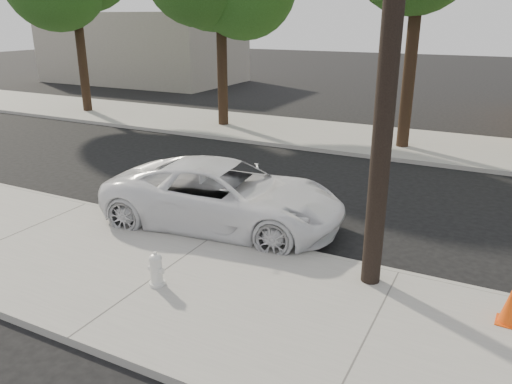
{
  "coord_description": "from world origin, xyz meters",
  "views": [
    {
      "loc": [
        5.43,
        -10.86,
        4.73
      ],
      "look_at": [
        0.61,
        -1.47,
        1.0
      ],
      "focal_mm": 35.0,
      "sensor_mm": 36.0,
      "label": 1
    }
  ],
  "objects_px": {
    "police_cruiser": "(224,195)",
    "traffic_cone": "(512,304)",
    "utility_pole": "(393,18)",
    "fire_hydrant": "(156,270)"
  },
  "relations": [
    {
      "from": "utility_pole",
      "to": "police_cruiser",
      "type": "xyz_separation_m",
      "value": [
        -3.82,
        1.24,
        -3.92
      ]
    },
    {
      "from": "police_cruiser",
      "to": "fire_hydrant",
      "type": "distance_m",
      "value": 3.2
    },
    {
      "from": "police_cruiser",
      "to": "traffic_cone",
      "type": "distance_m",
      "value": 6.33
    },
    {
      "from": "police_cruiser",
      "to": "traffic_cone",
      "type": "bearing_deg",
      "value": -111.22
    },
    {
      "from": "utility_pole",
      "to": "fire_hydrant",
      "type": "bearing_deg",
      "value": -150.57
    },
    {
      "from": "utility_pole",
      "to": "traffic_cone",
      "type": "height_order",
      "value": "utility_pole"
    },
    {
      "from": "police_cruiser",
      "to": "traffic_cone",
      "type": "height_order",
      "value": "police_cruiser"
    },
    {
      "from": "utility_pole",
      "to": "traffic_cone",
      "type": "distance_m",
      "value": 4.8
    },
    {
      "from": "police_cruiser",
      "to": "utility_pole",
      "type": "bearing_deg",
      "value": -114.83
    },
    {
      "from": "police_cruiser",
      "to": "fire_hydrant",
      "type": "xyz_separation_m",
      "value": [
        0.44,
        -3.15,
        -0.34
      ]
    }
  ]
}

